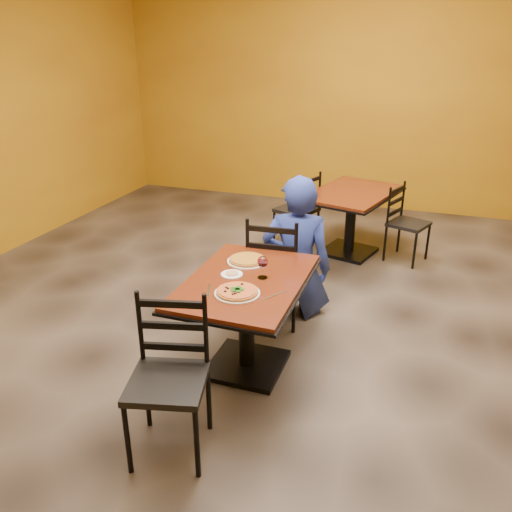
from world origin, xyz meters
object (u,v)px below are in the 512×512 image
at_px(chair_main_near, 167,383).
at_px(pizza_far, 247,259).
at_px(plate_main, 237,293).
at_px(wine_glass, 263,266).
at_px(side_plate, 232,274).
at_px(diner, 297,246).
at_px(pizza_main, 237,291).
at_px(table_main, 246,303).
at_px(chair_second_left, 297,210).
at_px(chair_main_far, 276,268).
at_px(plate_far, 247,261).
at_px(chair_second_right, 409,224).
at_px(table_second, 351,208).

xyz_separation_m(chair_main_near, pizza_far, (0.04, 1.25, 0.28)).
height_order(plate_main, wine_glass, wine_glass).
bearing_deg(wine_glass, side_plate, -172.30).
xyz_separation_m(diner, pizza_main, (-0.09, -1.24, 0.13)).
bearing_deg(diner, pizza_far, 62.82).
bearing_deg(diner, table_main, 72.95).
bearing_deg(pizza_main, plate_main, 0.00).
bearing_deg(diner, pizza_main, 75.28).
distance_m(chair_second_left, diner, 1.62).
bearing_deg(side_plate, pizza_far, 85.15).
relative_size(chair_main_far, side_plate, 6.21).
relative_size(chair_main_near, diner, 0.76).
distance_m(plate_main, side_plate, 0.31).
bearing_deg(side_plate, plate_main, -61.39).
height_order(chair_main_far, wine_glass, chair_main_far).
bearing_deg(pizza_far, plate_far, 90.00).
height_order(table_main, chair_second_right, chair_second_right).
relative_size(chair_second_left, plate_far, 2.96).
bearing_deg(pizza_main, plate_far, 103.12).
height_order(plate_main, pizza_main, pizza_main).
height_order(plate_far, side_plate, same).
bearing_deg(chair_second_left, chair_second_right, 111.08).
height_order(plate_far, pizza_far, pizza_far).
bearing_deg(plate_far, table_second, 79.08).
bearing_deg(plate_main, table_second, 83.61).
height_order(chair_main_near, pizza_far, chair_main_near).
xyz_separation_m(plate_main, pizza_main, (0.00, 0.00, 0.02)).
height_order(plate_main, pizza_far, pizza_far).
bearing_deg(pizza_far, chair_main_far, 80.66).
relative_size(chair_second_right, side_plate, 5.37).
xyz_separation_m(chair_second_left, chair_second_right, (1.29, 0.00, -0.03)).
bearing_deg(side_plate, chair_main_near, -90.82).
bearing_deg(table_main, wine_glass, 29.92).
height_order(chair_second_left, pizza_main, chair_second_left).
bearing_deg(table_second, diner, -98.33).
xyz_separation_m(plate_main, wine_glass, (0.08, 0.30, 0.08)).
distance_m(chair_main_near, plate_far, 1.28).
xyz_separation_m(table_main, chair_main_far, (-0.02, 0.80, -0.06)).
bearing_deg(chair_second_right, table_main, 179.63).
relative_size(pizza_main, wine_glass, 1.58).
bearing_deg(pizza_far, chair_main_near, -91.67).
bearing_deg(chair_main_near, pizza_far, 73.86).
distance_m(chair_main_near, pizza_main, 0.79).
bearing_deg(chair_second_left, table_main, 27.94).
height_order(chair_second_left, pizza_far, chair_second_left).
distance_m(table_second, chair_second_left, 0.65).
bearing_deg(plate_far, side_plate, -94.85).
bearing_deg(table_main, chair_main_far, 91.13).
bearing_deg(chair_main_near, plate_far, 73.86).
height_order(chair_main_near, side_plate, chair_main_near).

